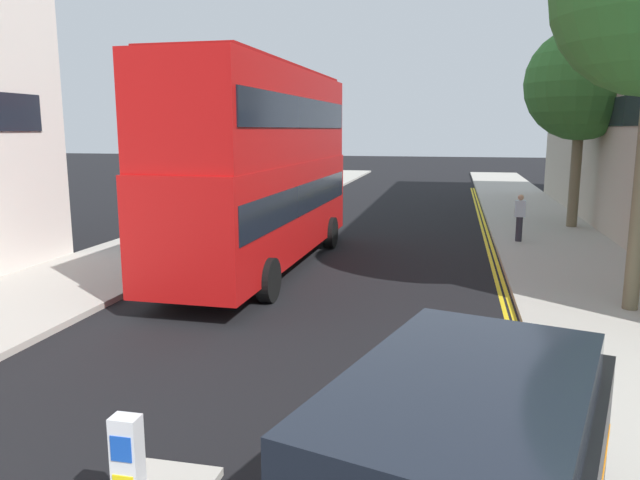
# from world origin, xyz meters

# --- Properties ---
(sidewalk_right) EXTENTS (4.00, 80.00, 0.14)m
(sidewalk_right) POSITION_xyz_m (6.50, 16.00, 0.07)
(sidewalk_right) COLOR #ADA89E
(sidewalk_right) RESTS_ON ground
(sidewalk_left) EXTENTS (4.00, 80.00, 0.14)m
(sidewalk_left) POSITION_xyz_m (-6.50, 16.00, 0.07)
(sidewalk_left) COLOR #ADA89E
(sidewalk_left) RESTS_ON ground
(kerb_line_outer) EXTENTS (0.10, 56.00, 0.01)m
(kerb_line_outer) POSITION_xyz_m (4.40, 14.00, 0.00)
(kerb_line_outer) COLOR yellow
(kerb_line_outer) RESTS_ON ground
(kerb_line_inner) EXTENTS (0.10, 56.00, 0.01)m
(kerb_line_inner) POSITION_xyz_m (4.24, 14.00, 0.00)
(kerb_line_inner) COLOR yellow
(kerb_line_inner) RESTS_ON ground
(keep_left_bollard) EXTENTS (0.36, 0.28, 1.11)m
(keep_left_bollard) POSITION_xyz_m (0.00, 4.46, 0.61)
(keep_left_bollard) COLOR silver
(keep_left_bollard) RESTS_ON traffic_island
(double_decker_bus_away) EXTENTS (2.93, 10.85, 5.64)m
(double_decker_bus_away) POSITION_xyz_m (-2.25, 15.92, 3.03)
(double_decker_bus_away) COLOR #B20F0F
(double_decker_bus_away) RESTS_ON ground
(pedestrian_far) EXTENTS (0.34, 0.22, 1.62)m
(pedestrian_far) POSITION_xyz_m (5.30, 21.10, 0.99)
(pedestrian_far) COLOR #2D2D38
(pedestrian_far) RESTS_ON sidewalk_right
(street_tree_near) EXTENTS (4.31, 4.31, 7.67)m
(street_tree_near) POSITION_xyz_m (7.69, 24.93, 5.63)
(street_tree_near) COLOR #6B6047
(street_tree_near) RESTS_ON sidewalk_right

